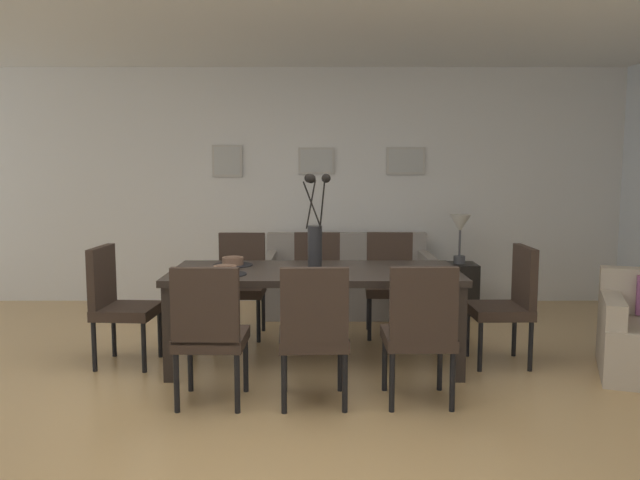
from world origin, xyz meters
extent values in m
plane|color=tan|center=(0.00, 0.00, 0.00)|extent=(9.00, 9.00, 0.00)
cube|color=silver|center=(0.00, 3.25, 1.30)|extent=(9.00, 0.10, 2.60)
cube|color=black|center=(0.20, 0.91, 0.71)|extent=(2.20, 0.96, 0.05)
cube|color=black|center=(1.24, 1.33, 0.34)|extent=(0.07, 0.07, 0.69)
cube|color=black|center=(-0.84, 1.33, 0.34)|extent=(0.07, 0.07, 0.69)
cube|color=black|center=(1.24, 0.49, 0.34)|extent=(0.07, 0.07, 0.69)
cube|color=black|center=(-0.84, 0.49, 0.34)|extent=(0.07, 0.07, 0.69)
cube|color=#33261E|center=(-0.46, 0.10, 0.42)|extent=(0.45, 0.45, 0.08)
cube|color=#33261E|center=(-0.46, -0.09, 0.68)|extent=(0.42, 0.07, 0.48)
cylinder|color=black|center=(-0.27, 0.29, 0.19)|extent=(0.04, 0.04, 0.38)
cylinder|color=black|center=(-0.65, 0.30, 0.19)|extent=(0.04, 0.04, 0.38)
cylinder|color=black|center=(-0.27, -0.09, 0.19)|extent=(0.04, 0.04, 0.38)
cylinder|color=black|center=(-0.65, -0.08, 0.19)|extent=(0.04, 0.04, 0.38)
cube|color=#33261E|center=(-0.48, 1.70, 0.42)|extent=(0.45, 0.45, 0.08)
cube|color=#33261E|center=(-0.48, 1.89, 0.68)|extent=(0.42, 0.07, 0.48)
cylinder|color=black|center=(-0.67, 1.51, 0.19)|extent=(0.04, 0.04, 0.38)
cylinder|color=black|center=(-0.30, 1.50, 0.19)|extent=(0.04, 0.04, 0.38)
cylinder|color=black|center=(-0.67, 1.89, 0.19)|extent=(0.04, 0.04, 0.38)
cylinder|color=black|center=(-0.29, 1.88, 0.19)|extent=(0.04, 0.04, 0.38)
cube|color=#33261E|center=(0.20, 0.10, 0.42)|extent=(0.46, 0.46, 0.08)
cube|color=#33261E|center=(0.21, -0.09, 0.68)|extent=(0.42, 0.08, 0.48)
cylinder|color=black|center=(0.38, 0.30, 0.19)|extent=(0.04, 0.04, 0.38)
cylinder|color=black|center=(0.00, 0.28, 0.19)|extent=(0.04, 0.04, 0.38)
cylinder|color=black|center=(0.40, -0.08, 0.19)|extent=(0.04, 0.04, 0.38)
cylinder|color=black|center=(0.02, -0.10, 0.19)|extent=(0.04, 0.04, 0.38)
cube|color=#33261E|center=(0.21, 1.73, 0.42)|extent=(0.45, 0.45, 0.08)
cube|color=#33261E|center=(0.21, 1.92, 0.68)|extent=(0.42, 0.07, 0.48)
cylinder|color=black|center=(0.02, 1.54, 0.19)|extent=(0.04, 0.04, 0.38)
cylinder|color=black|center=(0.40, 1.53, 0.19)|extent=(0.04, 0.04, 0.38)
cylinder|color=black|center=(0.02, 1.92, 0.19)|extent=(0.04, 0.04, 0.38)
cylinder|color=black|center=(0.40, 1.91, 0.19)|extent=(0.04, 0.04, 0.38)
cube|color=#33261E|center=(0.88, 0.12, 0.42)|extent=(0.45, 0.45, 0.08)
cube|color=#33261E|center=(0.88, -0.07, 0.68)|extent=(0.42, 0.07, 0.48)
cylinder|color=black|center=(1.06, 0.31, 0.19)|extent=(0.04, 0.04, 0.38)
cylinder|color=black|center=(0.68, 0.31, 0.19)|extent=(0.04, 0.04, 0.38)
cylinder|color=black|center=(1.07, -0.07, 0.19)|extent=(0.04, 0.04, 0.38)
cylinder|color=black|center=(0.69, -0.07, 0.19)|extent=(0.04, 0.04, 0.38)
cube|color=#33261E|center=(0.88, 1.73, 0.42)|extent=(0.46, 0.46, 0.08)
cube|color=#33261E|center=(0.89, 1.92, 0.68)|extent=(0.42, 0.08, 0.48)
cylinder|color=black|center=(0.68, 1.55, 0.19)|extent=(0.04, 0.04, 0.38)
cylinder|color=black|center=(1.06, 1.53, 0.19)|extent=(0.04, 0.04, 0.38)
cylinder|color=black|center=(0.70, 1.93, 0.19)|extent=(0.04, 0.04, 0.38)
cylinder|color=black|center=(1.08, 1.91, 0.19)|extent=(0.04, 0.04, 0.38)
cube|color=#33261E|center=(-1.25, 0.89, 0.42)|extent=(0.47, 0.47, 0.08)
cube|color=#33261E|center=(-1.44, 0.90, 0.68)|extent=(0.09, 0.42, 0.48)
cylinder|color=black|center=(-1.07, 0.69, 0.19)|extent=(0.04, 0.04, 0.38)
cylinder|color=black|center=(-1.05, 1.07, 0.19)|extent=(0.04, 0.04, 0.38)
cylinder|color=black|center=(-1.45, 0.71, 0.19)|extent=(0.04, 0.04, 0.38)
cylinder|color=black|center=(-1.43, 1.09, 0.19)|extent=(0.04, 0.04, 0.38)
cube|color=#33261E|center=(1.63, 0.91, 0.42)|extent=(0.45, 0.45, 0.08)
cube|color=#33261E|center=(1.82, 0.91, 0.68)|extent=(0.07, 0.42, 0.48)
cylinder|color=black|center=(1.43, 1.09, 0.19)|extent=(0.04, 0.04, 0.38)
cylinder|color=black|center=(1.44, 0.71, 0.19)|extent=(0.04, 0.04, 0.38)
cylinder|color=black|center=(1.81, 1.10, 0.19)|extent=(0.04, 0.04, 0.38)
cylinder|color=black|center=(1.82, 0.72, 0.19)|extent=(0.04, 0.04, 0.38)
cylinder|color=#232326|center=(0.20, 0.91, 0.91)|extent=(0.11, 0.11, 0.34)
cylinder|color=black|center=(0.26, 0.93, 1.24)|extent=(0.05, 0.12, 0.37)
sphere|color=black|center=(0.29, 0.94, 1.44)|extent=(0.07, 0.07, 0.07)
cylinder|color=black|center=(0.17, 0.96, 1.24)|extent=(0.08, 0.05, 0.38)
sphere|color=black|center=(0.16, 0.99, 1.44)|extent=(0.07, 0.07, 0.07)
cylinder|color=black|center=(0.18, 0.85, 1.24)|extent=(0.15, 0.06, 0.36)
sphere|color=black|center=(0.17, 0.83, 1.44)|extent=(0.07, 0.07, 0.07)
cylinder|color=black|center=(-0.46, 0.70, 0.74)|extent=(0.32, 0.32, 0.01)
cylinder|color=brown|center=(-0.46, 0.70, 0.78)|extent=(0.17, 0.17, 0.06)
cylinder|color=brown|center=(-0.46, 0.70, 0.79)|extent=(0.13, 0.13, 0.04)
cylinder|color=black|center=(-0.46, 1.13, 0.74)|extent=(0.32, 0.32, 0.01)
cylinder|color=brown|center=(-0.46, 1.13, 0.78)|extent=(0.17, 0.17, 0.06)
cylinder|color=brown|center=(-0.46, 1.13, 0.79)|extent=(0.13, 0.13, 0.04)
cube|color=gray|center=(0.53, 2.65, 0.21)|extent=(1.73, 0.84, 0.42)
cube|color=gray|center=(0.53, 2.99, 0.61)|extent=(1.73, 0.16, 0.38)
cube|color=gray|center=(1.35, 2.65, 0.52)|extent=(0.10, 0.84, 0.20)
cube|color=gray|center=(-0.28, 2.65, 0.52)|extent=(0.10, 0.84, 0.20)
cube|color=black|center=(1.69, 2.62, 0.26)|extent=(0.36, 0.36, 0.52)
cylinder|color=#4C4C51|center=(1.69, 2.62, 0.56)|extent=(0.12, 0.12, 0.08)
cylinder|color=#4C4C51|center=(1.69, 2.62, 0.74)|extent=(0.02, 0.02, 0.30)
cone|color=silver|center=(1.69, 2.62, 0.94)|extent=(0.22, 0.22, 0.18)
cube|color=#B7A893|center=(2.39, 0.67, 0.49)|extent=(0.36, 0.69, 0.18)
cube|color=#B2ADA3|center=(-0.79, 3.18, 1.58)|extent=(0.33, 0.02, 0.35)
cube|color=#B2B2AD|center=(-0.79, 3.17, 1.58)|extent=(0.28, 0.01, 0.30)
cube|color=#B2ADA3|center=(0.20, 3.18, 1.58)|extent=(0.40, 0.02, 0.29)
cube|color=#B2B2AD|center=(0.20, 3.17, 1.58)|extent=(0.35, 0.01, 0.24)
cube|color=#B2ADA3|center=(1.19, 3.18, 1.58)|extent=(0.43, 0.02, 0.30)
cube|color=#B2B2AD|center=(1.19, 3.17, 1.58)|extent=(0.38, 0.01, 0.25)
camera|label=1|loc=(0.24, -3.93, 1.55)|focal=35.86mm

